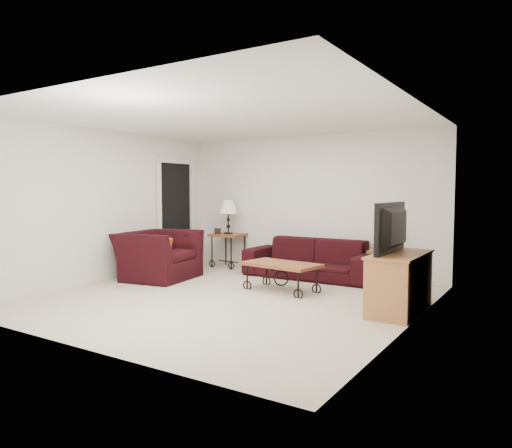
{
  "coord_description": "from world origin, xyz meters",
  "views": [
    {
      "loc": [
        3.84,
        -5.36,
        1.5
      ],
      "look_at": [
        0.0,
        0.7,
        1.0
      ],
      "focal_mm": 33.33,
      "sensor_mm": 36.0,
      "label": 1
    }
  ],
  "objects_px": {
    "lamp_right": "(385,234)",
    "television": "(399,228)",
    "coffee_table": "(281,277)",
    "tv_stand": "(400,283)",
    "side_table_right": "(384,267)",
    "sofa": "(311,259)",
    "armchair": "(159,255)",
    "backpack": "(358,274)",
    "lamp_left": "(228,217)",
    "side_table_left": "(228,250)"
  },
  "relations": [
    {
      "from": "lamp_right",
      "to": "television",
      "type": "relative_size",
      "value": 0.5
    },
    {
      "from": "coffee_table",
      "to": "tv_stand",
      "type": "distance_m",
      "value": 1.87
    },
    {
      "from": "lamp_right",
      "to": "tv_stand",
      "type": "distance_m",
      "value": 1.88
    },
    {
      "from": "tv_stand",
      "to": "television",
      "type": "height_order",
      "value": "television"
    },
    {
      "from": "side_table_right",
      "to": "television",
      "type": "height_order",
      "value": "television"
    },
    {
      "from": "sofa",
      "to": "tv_stand",
      "type": "bearing_deg",
      "value": -37.73
    },
    {
      "from": "armchair",
      "to": "backpack",
      "type": "bearing_deg",
      "value": -78.36
    },
    {
      "from": "armchair",
      "to": "tv_stand",
      "type": "relative_size",
      "value": 1.03
    },
    {
      "from": "lamp_right",
      "to": "coffee_table",
      "type": "distance_m",
      "value": 1.9
    },
    {
      "from": "lamp_left",
      "to": "armchair",
      "type": "relative_size",
      "value": 0.53
    },
    {
      "from": "lamp_left",
      "to": "backpack",
      "type": "bearing_deg",
      "value": -9.45
    },
    {
      "from": "side_table_left",
      "to": "tv_stand",
      "type": "height_order",
      "value": "tv_stand"
    },
    {
      "from": "lamp_left",
      "to": "coffee_table",
      "type": "height_order",
      "value": "lamp_left"
    },
    {
      "from": "backpack",
      "to": "armchair",
      "type": "bearing_deg",
      "value": -157.05
    },
    {
      "from": "lamp_left",
      "to": "television",
      "type": "bearing_deg",
      "value": -23.88
    },
    {
      "from": "tv_stand",
      "to": "television",
      "type": "bearing_deg",
      "value": 180.0
    },
    {
      "from": "sofa",
      "to": "armchair",
      "type": "xyz_separation_m",
      "value": [
        -2.16,
        -1.47,
        0.07
      ]
    },
    {
      "from": "side_table_right",
      "to": "tv_stand",
      "type": "distance_m",
      "value": 1.83
    },
    {
      "from": "lamp_left",
      "to": "armchair",
      "type": "bearing_deg",
      "value": -99.63
    },
    {
      "from": "coffee_table",
      "to": "television",
      "type": "xyz_separation_m",
      "value": [
        1.82,
        -0.28,
        0.83
      ]
    },
    {
      "from": "lamp_right",
      "to": "coffee_table",
      "type": "bearing_deg",
      "value": -128.8
    },
    {
      "from": "armchair",
      "to": "television",
      "type": "bearing_deg",
      "value": -99.46
    },
    {
      "from": "sofa",
      "to": "side_table_right",
      "type": "relative_size",
      "value": 4.24
    },
    {
      "from": "sofa",
      "to": "side_table_left",
      "type": "relative_size",
      "value": 3.47
    },
    {
      "from": "side_table_right",
      "to": "side_table_left",
      "type": "bearing_deg",
      "value": 180.0
    },
    {
      "from": "sofa",
      "to": "armchair",
      "type": "distance_m",
      "value": 2.62
    },
    {
      "from": "lamp_left",
      "to": "lamp_right",
      "type": "distance_m",
      "value": 3.12
    },
    {
      "from": "side_table_right",
      "to": "backpack",
      "type": "relative_size",
      "value": 1.31
    },
    {
      "from": "backpack",
      "to": "side_table_right",
      "type": "bearing_deg",
      "value": 63.11
    },
    {
      "from": "coffee_table",
      "to": "television",
      "type": "bearing_deg",
      "value": -8.74
    },
    {
      "from": "armchair",
      "to": "tv_stand",
      "type": "distance_m",
      "value": 4.11
    },
    {
      "from": "side_table_left",
      "to": "backpack",
      "type": "xyz_separation_m",
      "value": [
        2.85,
        -0.47,
        -0.12
      ]
    },
    {
      "from": "tv_stand",
      "to": "television",
      "type": "xyz_separation_m",
      "value": [
        -0.02,
        0.0,
        0.68
      ]
    },
    {
      "from": "sofa",
      "to": "coffee_table",
      "type": "relative_size",
      "value": 2.02
    },
    {
      "from": "coffee_table",
      "to": "backpack",
      "type": "bearing_deg",
      "value": 47.11
    },
    {
      "from": "coffee_table",
      "to": "armchair",
      "type": "height_order",
      "value": "armchair"
    },
    {
      "from": "television",
      "to": "lamp_right",
      "type": "bearing_deg",
      "value": -157.65
    },
    {
      "from": "side_table_left",
      "to": "tv_stand",
      "type": "bearing_deg",
      "value": -23.77
    },
    {
      "from": "sofa",
      "to": "television",
      "type": "bearing_deg",
      "value": -38.01
    },
    {
      "from": "armchair",
      "to": "television",
      "type": "xyz_separation_m",
      "value": [
        4.08,
        -0.03,
        0.64
      ]
    },
    {
      "from": "lamp_left",
      "to": "armchair",
      "type": "distance_m",
      "value": 1.78
    },
    {
      "from": "sofa",
      "to": "coffee_table",
      "type": "xyz_separation_m",
      "value": [
        0.1,
        -1.22,
        -0.12
      ]
    },
    {
      "from": "lamp_right",
      "to": "lamp_left",
      "type": "bearing_deg",
      "value": 180.0
    },
    {
      "from": "backpack",
      "to": "lamp_left",
      "type": "bearing_deg",
      "value": 172.85
    },
    {
      "from": "side_table_left",
      "to": "side_table_right",
      "type": "bearing_deg",
      "value": 0.0
    },
    {
      "from": "sofa",
      "to": "television",
      "type": "xyz_separation_m",
      "value": [
        1.92,
        -1.5,
        0.71
      ]
    },
    {
      "from": "television",
      "to": "backpack",
      "type": "distance_m",
      "value": 1.76
    },
    {
      "from": "sofa",
      "to": "lamp_right",
      "type": "distance_m",
      "value": 1.33
    },
    {
      "from": "backpack",
      "to": "television",
      "type": "bearing_deg",
      "value": -49.37
    },
    {
      "from": "lamp_left",
      "to": "coffee_table",
      "type": "relative_size",
      "value": 0.58
    }
  ]
}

